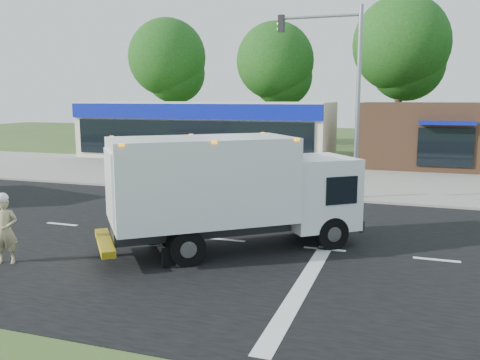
{
  "coord_description": "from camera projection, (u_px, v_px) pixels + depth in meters",
  "views": [
    {
      "loc": [
        5.23,
        -14.04,
        4.29
      ],
      "look_at": [
        0.07,
        1.09,
        1.7
      ],
      "focal_mm": 38.0,
      "sensor_mm": 36.0,
      "label": 1
    }
  ],
  "objects": [
    {
      "name": "traffic_signal_pole",
      "position": [
        343.0,
        82.0,
        21.03
      ],
      "size": [
        3.51,
        0.25,
        8.0
      ],
      "color": "gray",
      "rests_on": "ground"
    },
    {
      "name": "ems_box_truck",
      "position": [
        230.0,
        185.0,
        14.22
      ],
      "size": [
        7.14,
        6.3,
        3.24
      ],
      "rotation": [
        0.0,
        0.0,
        0.67
      ],
      "color": "black",
      "rests_on": "ground"
    },
    {
      "name": "brown_storefront",
      "position": [
        443.0,
        135.0,
        31.58
      ],
      "size": [
        10.0,
        6.7,
        4.0
      ],
      "color": "#382316",
      "rests_on": "ground"
    },
    {
      "name": "parking_apron",
      "position": [
        313.0,
        175.0,
        28.54
      ],
      "size": [
        60.0,
        9.0,
        0.02
      ],
      "primitive_type": "cube",
      "color": "gray",
      "rests_on": "ground"
    },
    {
      "name": "road_asphalt",
      "position": [
        226.0,
        240.0,
        15.46
      ],
      "size": [
        60.0,
        14.0,
        0.02
      ],
      "primitive_type": "cube",
      "color": "black",
      "rests_on": "ground"
    },
    {
      "name": "retail_strip_mall",
      "position": [
        205.0,
        130.0,
        36.63
      ],
      "size": [
        18.0,
        6.2,
        4.0
      ],
      "color": "beige",
      "rests_on": "ground"
    },
    {
      "name": "sidewalk",
      "position": [
        289.0,
        192.0,
        23.12
      ],
      "size": [
        60.0,
        2.4,
        0.12
      ],
      "primitive_type": "cube",
      "color": "gray",
      "rests_on": "ground"
    },
    {
      "name": "lane_markings",
      "position": [
        256.0,
        257.0,
        13.77
      ],
      "size": [
        55.2,
        7.0,
        0.01
      ],
      "color": "silver",
      "rests_on": "road_asphalt"
    },
    {
      "name": "emergency_worker",
      "position": [
        5.0,
        229.0,
        13.17
      ],
      "size": [
        0.77,
        0.66,
        1.88
      ],
      "rotation": [
        0.0,
        0.0,
        0.44
      ],
      "color": "tan",
      "rests_on": "ground"
    },
    {
      "name": "background_trees",
      "position": [
        338.0,
        59.0,
        40.87
      ],
      "size": [
        36.77,
        7.39,
        12.1
      ],
      "color": "#332114",
      "rests_on": "ground"
    },
    {
      "name": "ground",
      "position": [
        226.0,
        240.0,
        15.47
      ],
      "size": [
        120.0,
        120.0,
        0.0
      ],
      "primitive_type": "plane",
      "color": "#385123",
      "rests_on": "ground"
    }
  ]
}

